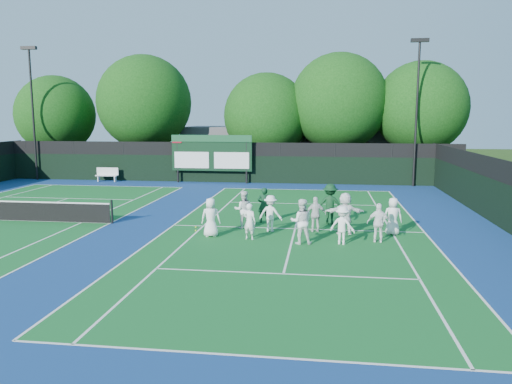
# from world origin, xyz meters

# --- Properties ---
(ground) EXTENTS (120.00, 120.00, 0.00)m
(ground) POSITION_xyz_m (0.00, 0.00, 0.00)
(ground) COLOR #1E390F
(ground) RESTS_ON ground
(court_apron) EXTENTS (34.00, 32.00, 0.01)m
(court_apron) POSITION_xyz_m (-6.00, 1.00, 0.00)
(court_apron) COLOR navy
(court_apron) RESTS_ON ground
(near_court) EXTENTS (11.05, 23.85, 0.01)m
(near_court) POSITION_xyz_m (0.00, 1.00, 0.01)
(near_court) COLOR #125B23
(near_court) RESTS_ON ground
(left_court) EXTENTS (11.05, 23.85, 0.01)m
(left_court) POSITION_xyz_m (-14.00, 1.00, 0.01)
(left_court) COLOR #125B23
(left_court) RESTS_ON ground
(back_fence) EXTENTS (34.00, 0.08, 3.00)m
(back_fence) POSITION_xyz_m (-6.00, 16.00, 1.36)
(back_fence) COLOR black
(back_fence) RESTS_ON ground
(scoreboard) EXTENTS (6.00, 0.21, 3.55)m
(scoreboard) POSITION_xyz_m (-7.01, 15.59, 2.19)
(scoreboard) COLOR black
(scoreboard) RESTS_ON ground
(clubhouse) EXTENTS (18.00, 6.00, 4.00)m
(clubhouse) POSITION_xyz_m (-2.00, 24.00, 2.00)
(clubhouse) COLOR #545459
(clubhouse) RESTS_ON ground
(light_pole_left) EXTENTS (1.20, 0.30, 10.12)m
(light_pole_left) POSITION_xyz_m (-21.00, 15.70, 6.30)
(light_pole_left) COLOR black
(light_pole_left) RESTS_ON ground
(light_pole_right) EXTENTS (1.20, 0.30, 10.12)m
(light_pole_right) POSITION_xyz_m (7.50, 15.70, 6.30)
(light_pole_right) COLOR black
(light_pole_right) RESTS_ON ground
(bench) EXTENTS (1.69, 0.56, 1.05)m
(bench) POSITION_xyz_m (-15.08, 15.38, 0.57)
(bench) COLOR silver
(bench) RESTS_ON ground
(tree_a) EXTENTS (6.55, 6.55, 8.31)m
(tree_a) POSITION_xyz_m (-21.15, 19.58, 4.86)
(tree_a) COLOR black
(tree_a) RESTS_ON ground
(tree_b) EXTENTS (7.67, 7.67, 9.87)m
(tree_b) POSITION_xyz_m (-13.32, 19.58, 5.84)
(tree_b) COLOR black
(tree_b) RESTS_ON ground
(tree_c) EXTENTS (6.78, 6.78, 8.33)m
(tree_c) POSITION_xyz_m (-3.23, 19.58, 4.76)
(tree_c) COLOR black
(tree_c) RESTS_ON ground
(tree_d) EXTENTS (7.59, 7.59, 9.79)m
(tree_d) POSITION_xyz_m (2.45, 19.58, 5.80)
(tree_d) COLOR black
(tree_d) RESTS_ON ground
(tree_e) EXTENTS (7.05, 7.05, 9.08)m
(tree_e) POSITION_xyz_m (8.61, 19.58, 5.37)
(tree_e) COLOR black
(tree_e) RESTS_ON ground
(tennis_ball_0) EXTENTS (0.07, 0.07, 0.07)m
(tennis_ball_0) POSITION_xyz_m (-4.20, -0.03, 0.03)
(tennis_ball_0) COLOR #C7EC1B
(tennis_ball_0) RESTS_ON ground
(tennis_ball_1) EXTENTS (0.07, 0.07, 0.07)m
(tennis_ball_1) POSITION_xyz_m (1.39, 2.66, 0.03)
(tennis_ball_1) COLOR #C7EC1B
(tennis_ball_1) RESTS_ON ground
(tennis_ball_3) EXTENTS (0.07, 0.07, 0.07)m
(tennis_ball_3) POSITION_xyz_m (-4.37, 0.65, 0.03)
(tennis_ball_3) COLOR #C7EC1B
(tennis_ball_3) RESTS_ON ground
(tennis_ball_4) EXTENTS (0.07, 0.07, 0.07)m
(tennis_ball_4) POSITION_xyz_m (-1.38, 3.35, 0.03)
(tennis_ball_4) COLOR #C7EC1B
(tennis_ball_4) RESTS_ON ground
(tennis_ball_5) EXTENTS (0.07, 0.07, 0.07)m
(tennis_ball_5) POSITION_xyz_m (0.63, -0.67, 0.03)
(tennis_ball_5) COLOR #C7EC1B
(tennis_ball_5) RESTS_ON ground
(player_front_0) EXTENTS (0.86, 0.63, 1.61)m
(player_front_0) POSITION_xyz_m (-3.34, -0.86, 0.80)
(player_front_0) COLOR white
(player_front_0) RESTS_ON ground
(player_front_1) EXTENTS (0.62, 0.50, 1.48)m
(player_front_1) POSITION_xyz_m (-1.70, -1.14, 0.74)
(player_front_1) COLOR white
(player_front_1) RESTS_ON ground
(player_front_2) EXTENTS (0.90, 0.73, 1.76)m
(player_front_2) POSITION_xyz_m (0.37, -1.55, 0.88)
(player_front_2) COLOR white
(player_front_2) RESTS_ON ground
(player_front_3) EXTENTS (1.09, 0.84, 1.49)m
(player_front_3) POSITION_xyz_m (1.94, -1.41, 0.75)
(player_front_3) COLOR white
(player_front_3) RESTS_ON ground
(player_front_4) EXTENTS (0.96, 0.50, 1.56)m
(player_front_4) POSITION_xyz_m (3.36, -0.93, 0.78)
(player_front_4) COLOR white
(player_front_4) RESTS_ON ground
(player_back_0) EXTENTS (0.90, 0.75, 1.66)m
(player_back_0) POSITION_xyz_m (-2.27, 0.87, 0.83)
(player_back_0) COLOR white
(player_back_0) RESTS_ON ground
(player_back_1) EXTENTS (1.12, 0.80, 1.57)m
(player_back_1) POSITION_xyz_m (-1.02, 0.39, 0.78)
(player_back_1) COLOR white
(player_back_1) RESTS_ON ground
(player_back_2) EXTENTS (0.94, 0.51, 1.52)m
(player_back_2) POSITION_xyz_m (0.89, 0.58, 0.76)
(player_back_2) COLOR silver
(player_back_2) RESTS_ON ground
(player_back_3) EXTENTS (1.70, 0.72, 1.77)m
(player_back_3) POSITION_xyz_m (2.10, 0.28, 0.89)
(player_back_3) COLOR white
(player_back_3) RESTS_ON ground
(player_back_4) EXTENTS (0.79, 0.53, 1.57)m
(player_back_4) POSITION_xyz_m (4.07, 0.45, 0.79)
(player_back_4) COLOR white
(player_back_4) RESTS_ON ground
(coach_left) EXTENTS (0.68, 0.53, 1.64)m
(coach_left) POSITION_xyz_m (-1.52, 2.15, 0.82)
(coach_left) COLOR #0D321C
(coach_left) RESTS_ON ground
(coach_right) EXTENTS (1.23, 0.74, 1.86)m
(coach_right) POSITION_xyz_m (1.51, 2.14, 0.93)
(coach_right) COLOR #0E3419
(coach_right) RESTS_ON ground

